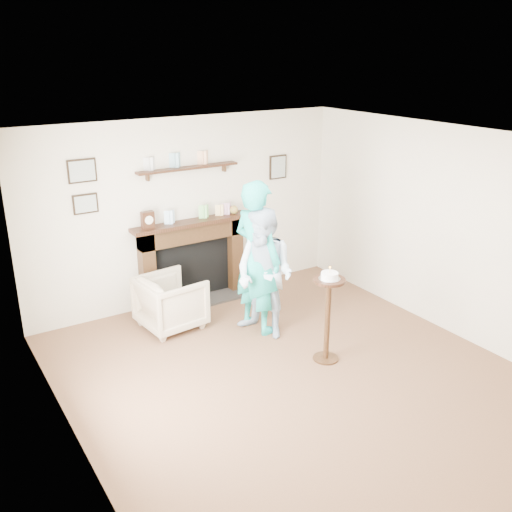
# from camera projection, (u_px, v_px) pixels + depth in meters

# --- Properties ---
(ground) EXTENTS (5.00, 5.00, 0.00)m
(ground) POSITION_uv_depth(u_px,v_px,m) (295.00, 378.00, 6.08)
(ground) COLOR brown
(ground) RESTS_ON ground
(room_shell) EXTENTS (4.54, 5.02, 2.52)m
(room_shell) POSITION_uv_depth(u_px,v_px,m) (260.00, 216.00, 6.07)
(room_shell) COLOR beige
(room_shell) RESTS_ON ground
(armchair) EXTENTS (0.81, 0.79, 0.67)m
(armchair) POSITION_uv_depth(u_px,v_px,m) (172.00, 326.00, 7.21)
(armchair) COLOR tan
(armchair) RESTS_ON ground
(man) EXTENTS (0.84, 0.94, 1.58)m
(man) POSITION_uv_depth(u_px,v_px,m) (264.00, 334.00, 7.02)
(man) COLOR #A4AECD
(man) RESTS_ON ground
(woman) EXTENTS (0.59, 0.77, 1.89)m
(woman) POSITION_uv_depth(u_px,v_px,m) (257.00, 328.00, 7.17)
(woman) COLOR teal
(woman) RESTS_ON ground
(pedestal_table) EXTENTS (0.35, 0.35, 1.12)m
(pedestal_table) POSITION_uv_depth(u_px,v_px,m) (328.00, 303.00, 6.21)
(pedestal_table) COLOR black
(pedestal_table) RESTS_ON ground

